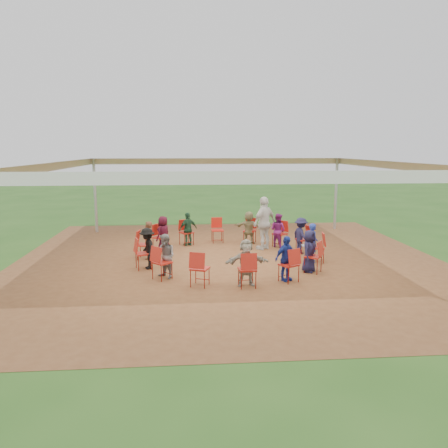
{
  "coord_description": "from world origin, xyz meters",
  "views": [
    {
      "loc": [
        -1.23,
        -12.96,
        3.4
      ],
      "look_at": [
        -0.14,
        0.3,
        1.09
      ],
      "focal_mm": 35.0,
      "sensor_mm": 36.0,
      "label": 1
    }
  ],
  "objects": [
    {
      "name": "person_seated_9",
      "position": [
        0.18,
        -2.52,
        0.6
      ],
      "size": [
        1.12,
        0.49,
        1.18
      ],
      "primitive_type": "imported",
      "rotation": [
        0.0,
        0.0,
        0.07
      ],
      "color": "#9E998B",
      "rests_on": "ground"
    },
    {
      "name": "person_seated_4",
      "position": [
        -1.26,
        2.19,
        0.6
      ],
      "size": [
        0.78,
        0.65,
        1.18
      ],
      "primitive_type": "imported",
      "rotation": [
        0.0,
        0.0,
        -2.62
      ],
      "color": "#214830",
      "rests_on": "ground"
    },
    {
      "name": "chair_3",
      "position": [
        0.97,
        2.46,
        0.45
      ],
      "size": [
        0.55,
        0.56,
        0.9
      ],
      "primitive_type": null,
      "rotation": [
        0.0,
        0.0,
        2.77
      ],
      "color": "red",
      "rests_on": "ground"
    },
    {
      "name": "person_seated_6",
      "position": [
        -2.5,
        0.38,
        0.6
      ],
      "size": [
        0.34,
        0.47,
        1.18
      ],
      "primitive_type": "imported",
      "rotation": [
        0.0,
        0.0,
        -1.72
      ],
      "color": "#523020",
      "rests_on": "ground"
    },
    {
      "name": "person_seated_3",
      "position": [
        0.93,
        2.35,
        0.6
      ],
      "size": [
        1.17,
        0.78,
        1.18
      ],
      "primitive_type": "imported",
      "rotation": [
        0.0,
        0.0,
        2.77
      ],
      "color": "#90875C",
      "rests_on": "ground"
    },
    {
      "name": "chair_8",
      "position": [
        -2.53,
        -0.77,
        0.45
      ],
      "size": [
        0.54,
        0.53,
        0.9
      ],
      "primitive_type": null,
      "rotation": [
        0.0,
        0.0,
        -1.27
      ],
      "color": "red",
      "rests_on": "ground"
    },
    {
      "name": "chair_9",
      "position": [
        -1.94,
        -1.79,
        0.45
      ],
      "size": [
        0.61,
        0.61,
        0.9
      ],
      "primitive_type": null,
      "rotation": [
        0.0,
        0.0,
        -0.82
      ],
      "color": "red",
      "rests_on": "ground"
    },
    {
      "name": "chair_5",
      "position": [
        -1.32,
        2.29,
        0.45
      ],
      "size": [
        0.58,
        0.59,
        0.9
      ],
      "primitive_type": null,
      "rotation": [
        0.0,
        0.0,
        -2.62
      ],
      "color": "red",
      "rests_on": "ground"
    },
    {
      "name": "chair_7",
      "position": [
        -2.61,
        0.4,
        0.45
      ],
      "size": [
        0.5,
        0.48,
        0.9
      ],
      "primitive_type": null,
      "rotation": [
        0.0,
        0.0,
        -1.72
      ],
      "color": "red",
      "rests_on": "ground"
    },
    {
      "name": "person_seated_8",
      "position": [
        -1.85,
        -1.71,
        0.6
      ],
      "size": [
        0.63,
        0.65,
        1.18
      ],
      "primitive_type": "imported",
      "rotation": [
        0.0,
        0.0,
        -0.82
      ],
      "color": "gray",
      "rests_on": "ground"
    },
    {
      "name": "person_seated_7",
      "position": [
        -2.41,
        -0.74,
        0.6
      ],
      "size": [
        0.58,
        0.84,
        1.18
      ],
      "primitive_type": "imported",
      "rotation": [
        0.0,
        0.0,
        -1.27
      ],
      "color": "black",
      "rests_on": "ground"
    },
    {
      "name": "tent",
      "position": [
        0.0,
        0.0,
        2.37
      ],
      "size": [
        10.33,
        10.33,
        3.0
      ],
      "color": "#B2B2B7",
      "rests_on": "ground"
    },
    {
      "name": "chair_2",
      "position": [
        1.94,
        1.79,
        0.45
      ],
      "size": [
        0.61,
        0.61,
        0.9
      ],
      "primitive_type": null,
      "rotation": [
        0.0,
        0.0,
        2.32
      ],
      "color": "red",
      "rests_on": "ground"
    },
    {
      "name": "person_seated_2",
      "position": [
        1.85,
        1.71,
        0.6
      ],
      "size": [
        0.63,
        0.65,
        1.18
      ],
      "primitive_type": "imported",
      "rotation": [
        0.0,
        0.0,
        2.32
      ],
      "color": "#822072",
      "rests_on": "ground"
    },
    {
      "name": "person_seated_1",
      "position": [
        2.41,
        0.74,
        0.6
      ],
      "size": [
        0.58,
        0.84,
        1.18
      ],
      "primitive_type": "imported",
      "rotation": [
        0.0,
        0.0,
        1.87
      ],
      "color": "#1C1B3E",
      "rests_on": "ground"
    },
    {
      "name": "chair_12",
      "position": [
        1.32,
        -2.29,
        0.45
      ],
      "size": [
        0.58,
        0.59,
        0.9
      ],
      "primitive_type": null,
      "rotation": [
        0.0,
        0.0,
        0.52
      ],
      "color": "red",
      "rests_on": "ground"
    },
    {
      "name": "chair_4",
      "position": [
        -0.19,
        2.64,
        0.45
      ],
      "size": [
        0.45,
        0.47,
        0.9
      ],
      "primitive_type": null,
      "rotation": [
        0.0,
        0.0,
        -3.07
      ],
      "color": "red",
      "rests_on": "ground"
    },
    {
      "name": "chair_11",
      "position": [
        0.19,
        -2.64,
        0.45
      ],
      "size": [
        0.45,
        0.47,
        0.9
      ],
      "primitive_type": null,
      "rotation": [
        0.0,
        0.0,
        0.07
      ],
      "color": "red",
      "rests_on": "ground"
    },
    {
      "name": "standing_person",
      "position": [
        1.32,
        1.43,
        0.91
      ],
      "size": [
        1.15,
        1.1,
        1.8
      ],
      "primitive_type": "imported",
      "rotation": [
        0.0,
        0.0,
        3.86
      ],
      "color": "silver",
      "rests_on": "ground"
    },
    {
      "name": "person_seated_0",
      "position": [
        2.5,
        -0.38,
        0.6
      ],
      "size": [
        0.34,
        0.47,
        1.18
      ],
      "primitive_type": "imported",
      "rotation": [
        0.0,
        0.0,
        1.42
      ],
      "color": "#1F3498",
      "rests_on": "ground"
    },
    {
      "name": "dirt_patch",
      "position": [
        0.0,
        0.0,
        0.01
      ],
      "size": [
        13.0,
        13.0,
        0.0
      ],
      "primitive_type": "plane",
      "color": "brown",
      "rests_on": "ground"
    },
    {
      "name": "chair_6",
      "position": [
        -2.18,
        1.49,
        0.45
      ],
      "size": [
        0.6,
        0.6,
        0.9
      ],
      "primitive_type": null,
      "rotation": [
        0.0,
        0.0,
        -2.17
      ],
      "color": "red",
      "rests_on": "ground"
    },
    {
      "name": "person_seated_10",
      "position": [
        1.26,
        -2.19,
        0.6
      ],
      "size": [
        0.78,
        0.65,
        1.18
      ],
      "primitive_type": "imported",
      "rotation": [
        0.0,
        0.0,
        0.52
      ],
      "color": "#1F3498",
      "rests_on": "ground"
    },
    {
      "name": "cable_coil",
      "position": [
        0.89,
        0.02,
        0.02
      ],
      "size": [
        0.38,
        0.38,
        0.03
      ],
      "rotation": [
        0.0,
        0.0,
        -0.19
      ],
      "color": "black",
      "rests_on": "ground"
    },
    {
      "name": "person_seated_5",
      "position": [
        -2.08,
        1.43,
        0.6
      ],
      "size": [
        0.59,
        0.66,
        1.18
      ],
      "primitive_type": "imported",
      "rotation": [
        0.0,
        0.0,
        -2.17
      ],
      "color": "#3A0B1A",
      "rests_on": "ground"
    },
    {
      "name": "chair_13",
      "position": [
        2.18,
        -1.49,
        0.45
      ],
      "size": [
        0.6,
        0.6,
        0.9
      ],
      "primitive_type": null,
      "rotation": [
        0.0,
        0.0,
        0.97
      ],
      "color": "red",
      "rests_on": "ground"
    },
    {
      "name": "person_seated_11",
      "position": [
        2.08,
        -1.43,
        0.6
      ],
      "size": [
        0.59,
        0.66,
        1.18
      ],
      "primitive_type": "imported",
      "rotation": [
        0.0,
        0.0,
        0.97
      ],
      "color": "#1C1B3E",
      "rests_on": "ground"
    },
    {
      "name": "chair_0",
      "position": [
        2.61,
        -0.4,
        0.45
      ],
      "size": [
        0.5,
        0.48,
        0.9
      ],
      "primitive_type": null,
      "rotation": [
        0.0,
        0.0,
        1.42
      ],
      "color": "red",
      "rests_on": "ground"
    },
    {
      "name": "chair_10",
      "position": [
        -0.97,
        -2.46,
        0.45
      ],
      "size": [
        0.55,
        0.56,
        0.9
      ],
      "primitive_type": null,
      "rotation": [
        0.0,
        0.0,
        -0.38
      ],
      "color": "red",
      "rests_on": "ground"
    },
    {
      "name": "ground",
      "position": [
        0.0,
        0.0,
        0.0
      ],
      "size": [
        80.0,
        80.0,
        0.0
      ],
      "primitive_type": "plane",
      "color": "#2A571B",
      "rests_on": "ground"
    },
    {
      "name": "chair_1",
      "position": [
        2.53,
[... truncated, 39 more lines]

